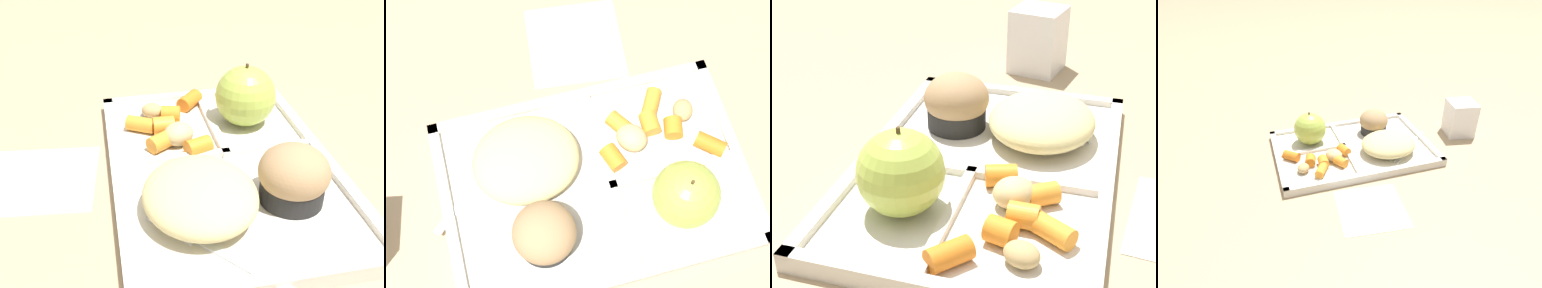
# 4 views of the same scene
# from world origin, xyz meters

# --- Properties ---
(ground) EXTENTS (6.00, 6.00, 0.00)m
(ground) POSITION_xyz_m (0.00, 0.00, 0.00)
(ground) COLOR tan
(lunch_tray) EXTENTS (0.36, 0.24, 0.02)m
(lunch_tray) POSITION_xyz_m (-0.00, 0.00, 0.01)
(lunch_tray) COLOR silver
(lunch_tray) RESTS_ON ground
(green_apple) EXTENTS (0.08, 0.08, 0.08)m
(green_apple) POSITION_xyz_m (-0.09, 0.05, 0.05)
(green_apple) COLOR #A8C14C
(green_apple) RESTS_ON lunch_tray
(bran_muffin) EXTENTS (0.07, 0.07, 0.06)m
(bran_muffin) POSITION_xyz_m (0.07, 0.05, 0.04)
(bran_muffin) COLOR black
(bran_muffin) RESTS_ON lunch_tray
(carrot_slice_small) EXTENTS (0.03, 0.04, 0.02)m
(carrot_slice_small) POSITION_xyz_m (-0.09, -0.08, 0.02)
(carrot_slice_small) COLOR orange
(carrot_slice_small) RESTS_ON lunch_tray
(carrot_slice_large) EXTENTS (0.03, 0.04, 0.02)m
(carrot_slice_large) POSITION_xyz_m (-0.05, -0.06, 0.02)
(carrot_slice_large) COLOR orange
(carrot_slice_large) RESTS_ON lunch_tray
(carrot_slice_center) EXTENTS (0.04, 0.04, 0.02)m
(carrot_slice_center) POSITION_xyz_m (-0.14, -0.01, 0.02)
(carrot_slice_center) COLOR orange
(carrot_slice_center) RESTS_ON lunch_tray
(carrot_slice_tilted) EXTENTS (0.03, 0.03, 0.02)m
(carrot_slice_tilted) POSITION_xyz_m (-0.11, -0.04, 0.02)
(carrot_slice_tilted) COLOR orange
(carrot_slice_tilted) RESTS_ON lunch_tray
(carrot_slice_near_corner) EXTENTS (0.03, 0.03, 0.02)m
(carrot_slice_near_corner) POSITION_xyz_m (-0.03, -0.02, 0.02)
(carrot_slice_near_corner) COLOR orange
(carrot_slice_near_corner) RESTS_ON lunch_tray
(carrot_slice_edge) EXTENTS (0.02, 0.03, 0.02)m
(carrot_slice_edge) POSITION_xyz_m (-0.08, -0.05, 0.02)
(carrot_slice_edge) COLOR orange
(carrot_slice_edge) RESTS_ON lunch_tray
(potato_chunk_golden) EXTENTS (0.03, 0.04, 0.02)m
(potato_chunk_golden) POSITION_xyz_m (-0.13, -0.06, 0.02)
(potato_chunk_golden) COLOR tan
(potato_chunk_golden) RESTS_ON lunch_tray
(potato_chunk_wedge) EXTENTS (0.05, 0.05, 0.03)m
(potato_chunk_wedge) POSITION_xyz_m (-0.06, -0.04, 0.02)
(potato_chunk_wedge) COLOR tan
(potato_chunk_wedge) RESTS_ON lunch_tray
(egg_noodle_pile) EXTENTS (0.13, 0.11, 0.04)m
(egg_noodle_pile) POSITION_xyz_m (0.07, -0.04, 0.03)
(egg_noodle_pile) COLOR #D6C684
(egg_noodle_pile) RESTS_ON lunch_tray
(meatball_front) EXTENTS (0.03, 0.03, 0.03)m
(meatball_front) POSITION_xyz_m (0.07, -0.04, 0.03)
(meatball_front) COLOR #755B4C
(meatball_front) RESTS_ON lunch_tray
(meatball_back) EXTENTS (0.03, 0.03, 0.03)m
(meatball_back) POSITION_xyz_m (0.07, -0.06, 0.03)
(meatball_back) COLOR brown
(meatball_back) RESTS_ON lunch_tray
(meatball_center) EXTENTS (0.04, 0.04, 0.04)m
(meatball_center) POSITION_xyz_m (0.08, -0.04, 0.03)
(meatball_center) COLOR #755B4C
(meatball_center) RESTS_ON lunch_tray
(meatball_side) EXTENTS (0.03, 0.03, 0.03)m
(meatball_side) POSITION_xyz_m (0.06, -0.02, 0.03)
(meatball_side) COLOR #755B4C
(meatball_side) RESTS_ON lunch_tray
(plastic_fork) EXTENTS (0.13, 0.11, 0.00)m
(plastic_fork) POSITION_xyz_m (0.12, -0.04, 0.01)
(plastic_fork) COLOR silver
(plastic_fork) RESTS_ON lunch_tray
(paper_napkin) EXTENTS (0.13, 0.13, 0.00)m
(paper_napkin) POSITION_xyz_m (-0.03, -0.20, 0.00)
(paper_napkin) COLOR white
(paper_napkin) RESTS_ON ground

